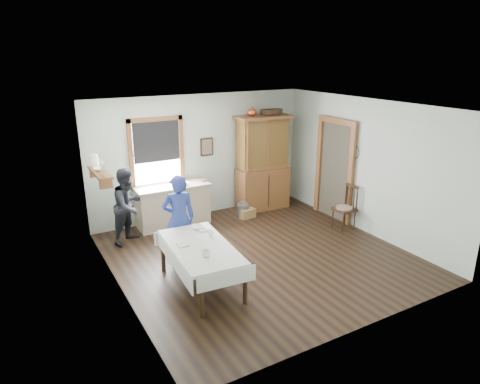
# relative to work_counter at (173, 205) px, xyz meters

# --- Properties ---
(room) EXTENTS (5.01, 5.01, 2.70)m
(room) POSITION_rel_work_counter_xyz_m (0.81, -2.16, 0.90)
(room) COLOR black
(room) RESTS_ON ground
(window) EXTENTS (1.18, 0.07, 1.48)m
(window) POSITION_rel_work_counter_xyz_m (-0.19, 0.30, 1.18)
(window) COLOR white
(window) RESTS_ON room
(doorway) EXTENTS (0.09, 1.14, 2.22)m
(doorway) POSITION_rel_work_counter_xyz_m (3.27, -1.31, 0.72)
(doorway) COLOR #453E31
(doorway) RESTS_ON room
(wall_shelf) EXTENTS (0.24, 1.00, 0.44)m
(wall_shelf) POSITION_rel_work_counter_xyz_m (-1.56, -0.62, 1.13)
(wall_shelf) COLOR brown
(wall_shelf) RESTS_ON room
(framed_picture) EXTENTS (0.30, 0.04, 0.40)m
(framed_picture) POSITION_rel_work_counter_xyz_m (0.96, 0.30, 1.10)
(framed_picture) COLOR #302011
(framed_picture) RESTS_ON room
(rug_beater) EXTENTS (0.01, 0.27, 0.27)m
(rug_beater) POSITION_rel_work_counter_xyz_m (3.26, -1.86, 1.27)
(rug_beater) COLOR black
(rug_beater) RESTS_ON room
(work_counter) EXTENTS (1.57, 0.62, 0.89)m
(work_counter) POSITION_rel_work_counter_xyz_m (0.00, 0.00, 0.00)
(work_counter) COLOR tan
(work_counter) RESTS_ON room
(china_hutch) EXTENTS (1.32, 0.68, 2.19)m
(china_hutch) POSITION_rel_work_counter_xyz_m (2.22, -0.03, 0.65)
(china_hutch) COLOR brown
(china_hutch) RESTS_ON room
(dining_table) EXTENTS (1.06, 1.83, 0.70)m
(dining_table) POSITION_rel_work_counter_xyz_m (-0.55, -2.60, -0.09)
(dining_table) COLOR silver
(dining_table) RESTS_ON room
(spindle_chair) EXTENTS (0.44, 0.44, 0.94)m
(spindle_chair) POSITION_rel_work_counter_xyz_m (3.03, -1.94, 0.02)
(spindle_chair) COLOR #302011
(spindle_chair) RESTS_ON room
(pail) EXTENTS (0.34, 0.34, 0.29)m
(pail) POSITION_rel_work_counter_xyz_m (1.51, -0.34, -0.30)
(pail) COLOR gray
(pail) RESTS_ON room
(wicker_basket) EXTENTS (0.38, 0.29, 0.21)m
(wicker_basket) POSITION_rel_work_counter_xyz_m (1.57, -0.40, -0.34)
(wicker_basket) COLOR #997045
(wicker_basket) RESTS_ON room
(woman_blue) EXTENTS (0.59, 0.45, 1.46)m
(woman_blue) POSITION_rel_work_counter_xyz_m (-0.50, -1.59, 0.29)
(woman_blue) COLOR navy
(woman_blue) RESTS_ON room
(figure_dark) EXTENTS (0.84, 0.80, 1.37)m
(figure_dark) POSITION_rel_work_counter_xyz_m (-1.04, -0.36, 0.24)
(figure_dark) COLOR black
(figure_dark) RESTS_ON room
(table_cup_a) EXTENTS (0.16, 0.16, 0.10)m
(table_cup_a) POSITION_rel_work_counter_xyz_m (-0.63, -2.97, 0.31)
(table_cup_a) COLOR white
(table_cup_a) RESTS_ON dining_table
(table_cup_b) EXTENTS (0.11, 0.11, 0.09)m
(table_cup_b) POSITION_rel_work_counter_xyz_m (-0.25, -2.35, 0.30)
(table_cup_b) COLOR white
(table_cup_b) RESTS_ON dining_table
(table_bowl) EXTENTS (0.25, 0.25, 0.06)m
(table_bowl) POSITION_rel_work_counter_xyz_m (-0.31, -1.96, 0.29)
(table_bowl) COLOR white
(table_bowl) RESTS_ON dining_table
(counter_book) EXTENTS (0.21, 0.25, 0.02)m
(counter_book) POSITION_rel_work_counter_xyz_m (0.60, 0.01, 0.46)
(counter_book) COLOR #705D4B
(counter_book) RESTS_ON work_counter
(counter_bowl) EXTENTS (0.21, 0.21, 0.06)m
(counter_bowl) POSITION_rel_work_counter_xyz_m (0.21, -0.11, 0.48)
(counter_bowl) COLOR white
(counter_bowl) RESTS_ON work_counter
(shelf_bowl) EXTENTS (0.22, 0.22, 0.05)m
(shelf_bowl) POSITION_rel_work_counter_xyz_m (-1.56, -0.61, 1.15)
(shelf_bowl) COLOR white
(shelf_bowl) RESTS_ON wall_shelf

